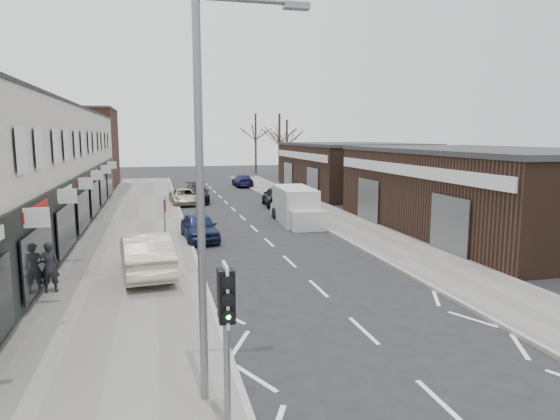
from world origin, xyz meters
TOP-DOWN VIEW (x-y plane):
  - ground at (0.00, 0.00)m, footprint 160.00×160.00m
  - pavement_left at (-6.75, 22.00)m, footprint 5.50×64.00m
  - pavement_right at (5.75, 22.00)m, footprint 3.50×64.00m
  - shop_terrace_left at (-13.50, 19.50)m, footprint 8.00×41.00m
  - brick_block_far at (-13.50, 45.00)m, footprint 8.00×10.00m
  - right_unit_near at (12.50, 14.00)m, footprint 10.00×18.00m
  - right_unit_far at (12.50, 34.00)m, footprint 10.00×16.00m
  - tree_far_a at (9.00, 48.00)m, footprint 3.60×3.60m
  - tree_far_b at (11.50, 54.00)m, footprint 3.60×3.60m
  - tree_far_c at (8.50, 60.00)m, footprint 3.60×3.60m
  - traffic_light at (-4.40, -2.02)m, footprint 0.28×0.60m
  - street_lamp at (-4.53, -0.80)m, footprint 2.23×0.22m
  - warning_sign at (-5.16, 12.00)m, footprint 0.12×0.80m
  - white_van at (2.89, 19.18)m, footprint 2.28×5.81m
  - sedan_on_pavement at (-5.99, 8.92)m, footprint 2.24×5.13m
  - pedestrian at (-9.13, 7.46)m, footprint 0.66×0.45m
  - parked_car_left_a at (-3.40, 15.48)m, footprint 1.96×4.22m
  - parked_car_left_b at (-2.33, 30.69)m, footprint 2.40×5.21m
  - parked_car_left_c at (-3.40, 29.54)m, footprint 2.30×4.54m
  - parked_car_right_a at (2.92, 20.13)m, footprint 1.95×4.71m
  - parked_car_right_b at (3.50, 26.74)m, footprint 2.23×4.78m
  - parked_car_right_c at (3.50, 42.20)m, footprint 1.83×4.48m

SIDE VIEW (x-z plane):
  - ground at x=0.00m, z-range 0.00..0.00m
  - tree_far_a at x=9.00m, z-range -4.00..4.00m
  - tree_far_b at x=11.50m, z-range -3.75..3.75m
  - tree_far_c at x=8.50m, z-range -4.25..4.25m
  - pavement_left at x=-6.75m, z-range 0.00..0.12m
  - pavement_right at x=5.75m, z-range 0.00..0.12m
  - parked_car_left_c at x=-3.40m, z-range 0.00..1.23m
  - parked_car_right_c at x=3.50m, z-range 0.00..1.30m
  - parked_car_left_a at x=-3.40m, z-range 0.00..1.40m
  - parked_car_left_b at x=-2.33m, z-range 0.00..1.48m
  - parked_car_right_a at x=2.92m, z-range 0.00..1.51m
  - parked_car_right_b at x=3.50m, z-range 0.00..1.58m
  - sedan_on_pavement at x=-5.99m, z-range 0.12..1.76m
  - pedestrian at x=-9.13m, z-range 0.12..1.88m
  - white_van at x=2.89m, z-range -0.06..2.16m
  - warning_sign at x=-5.16m, z-range 0.85..3.55m
  - right_unit_near at x=12.50m, z-range 0.00..4.50m
  - right_unit_far at x=12.50m, z-range 0.00..4.50m
  - traffic_light at x=-4.40m, z-range 0.86..3.96m
  - shop_terrace_left at x=-13.50m, z-range 0.00..7.10m
  - brick_block_far at x=-13.50m, z-range 0.00..8.00m
  - street_lamp at x=-4.53m, z-range 0.62..8.62m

